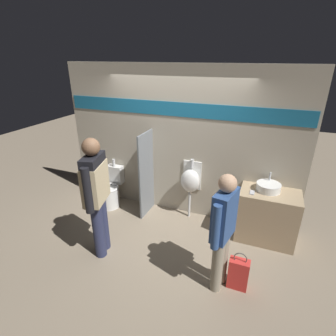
# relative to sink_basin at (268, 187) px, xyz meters

# --- Properties ---
(ground_plane) EXTENTS (16.00, 16.00, 0.00)m
(ground_plane) POSITION_rel_sink_basin_xyz_m (-1.62, -0.34, -0.92)
(ground_plane) COLOR gray
(display_wall) EXTENTS (4.35, 0.07, 2.70)m
(display_wall) POSITION_rel_sink_basin_xyz_m (-1.62, 0.26, 0.44)
(display_wall) COLOR #B2A893
(display_wall) RESTS_ON ground_plane
(sink_counter) EXTENTS (0.91, 0.57, 0.85)m
(sink_counter) POSITION_rel_sink_basin_xyz_m (0.05, -0.06, -0.49)
(sink_counter) COLOR tan
(sink_counter) RESTS_ON ground_plane
(sink_basin) EXTENTS (0.37, 0.37, 0.26)m
(sink_basin) POSITION_rel_sink_basin_xyz_m (0.00, 0.00, 0.00)
(sink_basin) COLOR white
(sink_basin) RESTS_ON sink_counter
(cell_phone) EXTENTS (0.07, 0.14, 0.01)m
(cell_phone) POSITION_rel_sink_basin_xyz_m (-0.22, -0.17, -0.05)
(cell_phone) COLOR #B7B7BC
(cell_phone) RESTS_ON sink_counter
(divider_near_counter) EXTENTS (0.03, 0.56, 1.59)m
(divider_near_counter) POSITION_rel_sink_basin_xyz_m (-2.10, -0.05, -0.12)
(divider_near_counter) COLOR slate
(divider_near_counter) RESTS_ON ground_plane
(urinal_near_counter) EXTENTS (0.35, 0.25, 1.13)m
(urinal_near_counter) POSITION_rel_sink_basin_xyz_m (-1.30, 0.11, -0.18)
(urinal_near_counter) COLOR silver
(urinal_near_counter) RESTS_ON ground_plane
(toilet) EXTENTS (0.41, 0.58, 0.92)m
(toilet) POSITION_rel_sink_basin_xyz_m (-2.90, -0.09, -0.62)
(toilet) COLOR white
(toilet) RESTS_ON ground_plane
(person_in_vest) EXTENTS (0.35, 0.62, 1.83)m
(person_in_vest) POSITION_rel_sink_basin_xyz_m (-2.25, -1.31, 0.15)
(person_in_vest) COLOR #282D4C
(person_in_vest) RESTS_ON ground_plane
(person_with_lanyard) EXTENTS (0.26, 0.55, 1.61)m
(person_with_lanyard) POSITION_rel_sink_basin_xyz_m (-0.46, -1.30, -0.03)
(person_with_lanyard) COLOR gray
(person_with_lanyard) RESTS_ON ground_plane
(shopping_bag) EXTENTS (0.26, 0.14, 0.56)m
(shopping_bag) POSITION_rel_sink_basin_xyz_m (-0.22, -1.25, -0.69)
(shopping_bag) COLOR red
(shopping_bag) RESTS_ON ground_plane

